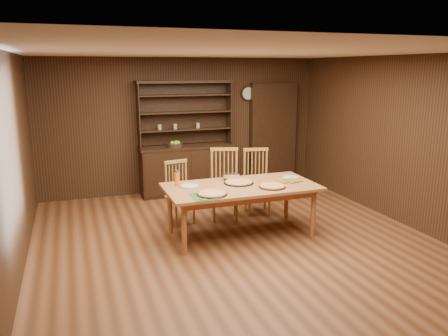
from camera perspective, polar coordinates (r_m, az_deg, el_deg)
name	(u,v)px	position (r m, az deg, el deg)	size (l,w,h in m)	color
floor	(238,244)	(6.18, 1.90, -9.91)	(6.00, 6.00, 0.00)	brown
room_shell	(239,132)	(5.76, 2.02, 4.72)	(6.00, 6.00, 6.00)	white
china_hutch	(187,163)	(8.51, -4.86, 0.65)	(1.84, 0.52, 2.17)	black
doorway	(273,134)	(9.22, 6.37, 4.43)	(1.00, 0.18, 2.10)	black
wall_clock	(248,93)	(8.96, 3.13, 9.71)	(0.30, 0.05, 0.30)	black
dining_table	(241,190)	(6.30, 2.24, -2.89)	(2.18, 1.09, 0.75)	#A46939
chair_left	(179,190)	(6.93, -5.92, -2.87)	(0.47, 0.46, 0.99)	#AA7C3A
chair_center	(225,181)	(7.06, 0.07, -1.76)	(0.58, 0.57, 1.14)	#AA7C3A
chair_right	(257,179)	(7.38, 4.28, -1.41)	(0.52, 0.51, 1.09)	#AA7C3A
pizza_left	(212,194)	(5.82, -1.59, -3.37)	(0.41, 0.41, 0.04)	black
pizza_right	(272,186)	(6.22, 6.31, -2.37)	(0.38, 0.38, 0.04)	black
pizza_center	(239,182)	(6.40, 1.93, -1.86)	(0.44, 0.44, 0.04)	black
cooling_rack	(205,196)	(5.75, -2.44, -3.68)	(0.34, 0.34, 0.02)	#0C9E4A
plate_left	(190,186)	(6.24, -4.51, -2.34)	(0.27, 0.27, 0.02)	beige
plate_right	(291,177)	(6.79, 8.70, -1.21)	(0.26, 0.26, 0.02)	beige
foil_dish	(231,176)	(6.60, 0.91, -1.12)	(0.24, 0.17, 0.09)	silver
juice_bottle	(177,179)	(6.27, -6.18, -1.40)	(0.07, 0.07, 0.23)	orange
pot_holder_a	(292,181)	(6.58, 8.87, -1.66)	(0.22, 0.22, 0.02)	red
pot_holder_b	(280,182)	(6.52, 7.38, -1.77)	(0.18, 0.18, 0.01)	red
fruit_bowl	(175,145)	(8.32, -6.41, 3.04)	(0.30, 0.30, 0.12)	black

